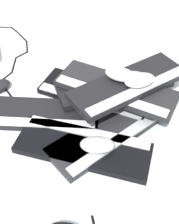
{
  "coord_description": "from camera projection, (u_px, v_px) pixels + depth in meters",
  "views": [
    {
      "loc": [
        -0.3,
        0.64,
        0.81
      ],
      "look_at": [
        -0.0,
        -0.06,
        0.06
      ],
      "focal_mm": 50.0,
      "sensor_mm": 36.0,
      "label": 1
    }
  ],
  "objects": [
    {
      "name": "keyboard_4",
      "position": [
        114.0,
        83.0,
        1.2
      ],
      "size": [
        0.43,
        0.41,
        0.03
      ],
      "color": "black",
      "rests_on": "keyboard_3"
    },
    {
      "name": "mouse_7",
      "position": [
        120.0,
        74.0,
        1.09
      ],
      "size": [
        0.11,
        0.07,
        0.04
      ],
      "primitive_type": "ellipsoid",
      "rotation": [
        0.0,
        0.0,
        3.14
      ],
      "color": "silver",
      "rests_on": "keyboard_6"
    },
    {
      "name": "keyboard_6",
      "position": [
        129.0,
        84.0,
        1.11
      ],
      "size": [
        0.37,
        0.45,
        0.03
      ],
      "color": "black",
      "rests_on": "keyboard_5"
    },
    {
      "name": "ground_plane",
      "position": [
        82.0,
        135.0,
        1.07
      ],
      "size": [
        3.2,
        3.2,
        0.0
      ],
      "primitive_type": "plane",
      "color": "silver"
    },
    {
      "name": "keyboard_5",
      "position": [
        116.0,
        89.0,
        1.13
      ],
      "size": [
        0.45,
        0.18,
        0.03
      ],
      "color": "#232326",
      "rests_on": "keyboard_4"
    },
    {
      "name": "keyboard_1",
      "position": [
        83.0,
        147.0,
        1.02
      ],
      "size": [
        0.45,
        0.2,
        0.03
      ],
      "color": "black",
      "rests_on": "ground"
    },
    {
      "name": "mouse_5",
      "position": [
        97.0,
        145.0,
        0.98
      ],
      "size": [
        0.13,
        0.1,
        0.04
      ],
      "primitive_type": "ellipsoid",
      "rotation": [
        0.0,
        0.0,
        0.35
      ],
      "color": "#B7B7BC",
      "rests_on": "keyboard_1"
    },
    {
      "name": "mouse_2",
      "position": [
        136.0,
        78.0,
        1.07
      ],
      "size": [
        0.12,
        0.08,
        0.04
      ],
      "primitive_type": "ellipsoid",
      "rotation": [
        0.0,
        0.0,
        0.18
      ],
      "color": "#B7B7BC",
      "rests_on": "keyboard_6"
    },
    {
      "name": "cable_1",
      "position": [
        6.0,
        46.0,
        1.46
      ],
      "size": [
        0.58,
        0.46,
        0.01
      ],
      "color": "black",
      "rests_on": "ground"
    },
    {
      "name": "keyboard_2",
      "position": [
        109.0,
        132.0,
        1.06
      ],
      "size": [
        0.33,
        0.46,
        0.03
      ],
      "color": "#232326",
      "rests_on": "ground"
    },
    {
      "name": "keyboard_3",
      "position": [
        96.0,
        95.0,
        1.2
      ],
      "size": [
        0.44,
        0.16,
        0.03
      ],
      "color": "black",
      "rests_on": "ground"
    },
    {
      "name": "mouse_1",
      "position": [
        140.0,
        80.0,
        1.07
      ],
      "size": [
        0.13,
        0.12,
        0.04
      ],
      "primitive_type": "ellipsoid",
      "rotation": [
        0.0,
        0.0,
        3.87
      ],
      "color": "silver",
      "rests_on": "keyboard_6"
    },
    {
      "name": "keyboard_0",
      "position": [
        38.0,
        115.0,
        1.12
      ],
      "size": [
        0.46,
        0.29,
        0.03
      ],
      "color": "black",
      "rests_on": "ground"
    }
  ]
}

